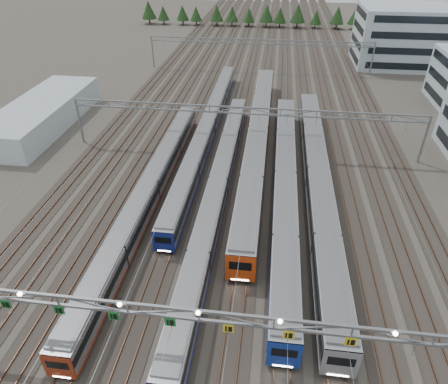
# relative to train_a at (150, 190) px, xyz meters

# --- Properties ---
(ground) EXTENTS (400.00, 400.00, 0.00)m
(ground) POSITION_rel_train_a_xyz_m (11.25, -23.77, -1.97)
(ground) COLOR #47423A
(ground) RESTS_ON ground
(track_bed) EXTENTS (54.00, 260.00, 5.42)m
(track_bed) POSITION_rel_train_a_xyz_m (11.25, 76.23, -0.48)
(track_bed) COLOR #2D2823
(track_bed) RESTS_ON ground
(train_a) EXTENTS (2.64, 52.43, 3.44)m
(train_a) POSITION_rel_train_a_xyz_m (0.00, 0.00, 0.00)
(train_a) COLOR black
(train_a) RESTS_ON ground
(train_b) EXTENTS (2.55, 62.77, 3.32)m
(train_b) POSITION_rel_train_a_xyz_m (4.50, 21.15, -0.06)
(train_b) COLOR black
(train_b) RESTS_ON ground
(train_c) EXTENTS (2.54, 58.80, 3.31)m
(train_c) POSITION_rel_train_a_xyz_m (9.00, 2.05, -0.07)
(train_c) COLOR black
(train_c) RESTS_ON ground
(train_d) EXTENTS (3.17, 61.96, 4.13)m
(train_d) POSITION_rel_train_a_xyz_m (13.50, 17.30, 0.35)
(train_d) COLOR black
(train_d) RESTS_ON ground
(train_e) EXTENTS (2.91, 54.00, 3.79)m
(train_e) POSITION_rel_train_a_xyz_m (18.00, 4.07, 0.18)
(train_e) COLOR black
(train_e) RESTS_ON ground
(train_f) EXTENTS (3.02, 57.39, 3.94)m
(train_f) POSITION_rel_train_a_xyz_m (22.50, 5.51, 0.26)
(train_f) COLOR black
(train_f) RESTS_ON ground
(gantry_near) EXTENTS (56.36, 0.61, 8.08)m
(gantry_near) POSITION_rel_train_a_xyz_m (11.20, -23.89, 5.12)
(gantry_near) COLOR gray
(gantry_near) RESTS_ON ground
(gantry_mid) EXTENTS (56.36, 0.36, 8.00)m
(gantry_mid) POSITION_rel_train_a_xyz_m (11.25, 16.23, 4.42)
(gantry_mid) COLOR gray
(gantry_mid) RESTS_ON ground
(gantry_far) EXTENTS (56.36, 0.36, 8.00)m
(gantry_far) POSITION_rel_train_a_xyz_m (11.25, 61.23, 4.42)
(gantry_far) COLOR gray
(gantry_far) RESTS_ON ground
(depot_bldg_north) EXTENTS (22.00, 18.00, 14.60)m
(depot_bldg_north) POSITION_rel_train_a_xyz_m (47.55, 71.94, 5.33)
(depot_bldg_north) COLOR #AAC4CC
(depot_bldg_north) RESTS_ON ground
(west_shed) EXTENTS (10.00, 30.00, 4.68)m
(west_shed) POSITION_rel_train_a_xyz_m (-26.95, 21.89, 0.37)
(west_shed) COLOR #AAC4CC
(west_shed) RESTS_ON ground
(treeline) EXTENTS (81.20, 5.60, 7.02)m
(treeline) POSITION_rel_train_a_xyz_m (4.05, 115.30, 2.27)
(treeline) COLOR #332114
(treeline) RESTS_ON ground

